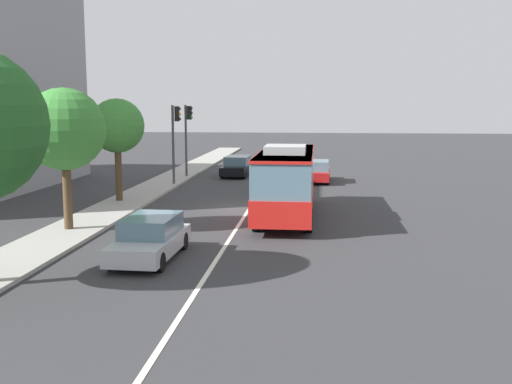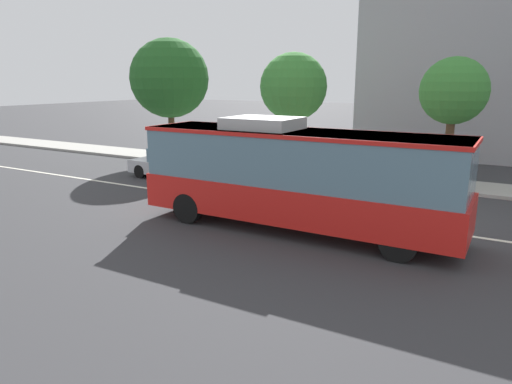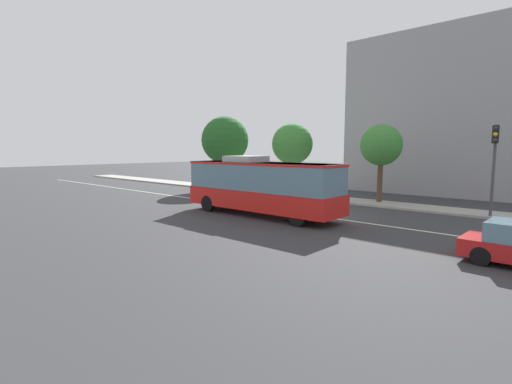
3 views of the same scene
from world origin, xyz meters
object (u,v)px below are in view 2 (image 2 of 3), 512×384
(transit_bus, at_px, (296,173))
(sedan_silver, at_px, (176,164))
(street_tree_kerbside_left, at_px, (454,92))
(street_tree_kerbside_centre, at_px, (293,87))
(street_tree_kerbside_right, at_px, (170,79))

(transit_bus, relative_size, sedan_silver, 2.20)
(transit_bus, distance_m, street_tree_kerbside_left, 9.96)
(sedan_silver, height_order, street_tree_kerbside_centre, street_tree_kerbside_centre)
(street_tree_kerbside_left, bearing_deg, sedan_silver, -156.78)
(street_tree_kerbside_left, bearing_deg, transit_bus, -109.06)
(transit_bus, xyz_separation_m, street_tree_kerbside_left, (3.16, 9.16, 2.29))
(transit_bus, bearing_deg, sedan_silver, 152.40)
(street_tree_kerbside_left, height_order, street_tree_kerbside_centre, street_tree_kerbside_centre)
(transit_bus, relative_size, street_tree_kerbside_left, 1.79)
(sedan_silver, distance_m, street_tree_kerbside_right, 6.81)
(sedan_silver, distance_m, street_tree_kerbside_centre, 7.00)
(sedan_silver, relative_size, street_tree_kerbside_right, 0.66)
(sedan_silver, xyz_separation_m, street_tree_kerbside_left, (11.39, 4.89, 3.38))
(transit_bus, bearing_deg, street_tree_kerbside_left, 70.77)
(sedan_silver, xyz_separation_m, street_tree_kerbside_centre, (3.93, 4.59, 3.53))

